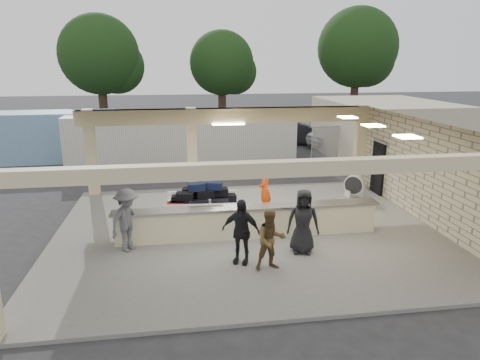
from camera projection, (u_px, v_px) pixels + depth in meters
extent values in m
plane|color=#28282A|center=(246.00, 233.00, 13.78)|extent=(120.00, 120.00, 0.00)
cube|color=#65635E|center=(246.00, 232.00, 13.76)|extent=(12.00, 10.00, 0.10)
cube|color=beige|center=(246.00, 125.00, 12.84)|extent=(12.00, 10.00, 0.02)
cube|color=#C2B598|center=(425.00, 174.00, 14.14)|extent=(0.02, 10.00, 3.50)
cube|color=black|center=(378.00, 168.00, 17.35)|extent=(0.10, 0.95, 2.10)
cube|color=beige|center=(228.00, 116.00, 17.44)|extent=(12.00, 0.50, 0.60)
cube|color=beige|center=(286.00, 168.00, 8.25)|extent=(12.00, 0.30, 0.30)
cube|color=beige|center=(91.00, 153.00, 17.05)|extent=(0.40, 0.40, 3.50)
cube|color=beige|center=(192.00, 150.00, 17.61)|extent=(0.40, 0.40, 3.50)
cube|color=beige|center=(359.00, 145.00, 18.68)|extent=(0.40, 0.40, 3.50)
cube|color=white|center=(229.00, 124.00, 17.29)|extent=(1.30, 0.12, 0.06)
cube|color=#FFEABF|center=(348.00, 117.00, 14.80)|extent=(0.55, 0.55, 0.04)
cube|color=#FFEABF|center=(373.00, 126.00, 12.90)|extent=(0.55, 0.55, 0.04)
cube|color=#FFEABF|center=(407.00, 137.00, 10.99)|extent=(0.55, 0.55, 0.04)
cube|color=beige|center=(248.00, 223.00, 13.15)|extent=(8.00, 0.50, 0.90)
cube|color=#B7B7BC|center=(249.00, 207.00, 13.02)|extent=(8.20, 0.58, 0.06)
cube|color=white|center=(203.00, 207.00, 14.23)|extent=(2.45, 1.55, 0.11)
cylinder|color=black|center=(174.00, 224.00, 13.74)|extent=(0.13, 0.39, 0.38)
cylinder|color=black|center=(175.00, 213.00, 14.75)|extent=(0.13, 0.39, 0.38)
cylinder|color=black|center=(233.00, 222.00, 13.92)|extent=(0.13, 0.39, 0.38)
cylinder|color=black|center=(230.00, 211.00, 14.92)|extent=(0.13, 0.39, 0.38)
cube|color=white|center=(202.00, 195.00, 14.87)|extent=(2.38, 0.17, 0.29)
cube|color=white|center=(203.00, 208.00, 13.49)|extent=(2.38, 0.17, 0.29)
cube|color=black|center=(179.00, 205.00, 13.84)|extent=(0.57, 0.39, 0.25)
cube|color=black|center=(200.00, 204.00, 13.90)|extent=(0.57, 0.39, 0.25)
cube|color=black|center=(220.00, 204.00, 13.96)|extent=(0.57, 0.39, 0.25)
cube|color=black|center=(180.00, 199.00, 14.39)|extent=(0.57, 0.39, 0.25)
cube|color=black|center=(200.00, 199.00, 14.45)|extent=(0.57, 0.39, 0.25)
cube|color=black|center=(219.00, 198.00, 14.51)|extent=(0.57, 0.39, 0.25)
cube|color=black|center=(185.00, 196.00, 13.88)|extent=(0.57, 0.39, 0.25)
cube|color=black|center=(205.00, 194.00, 14.12)|extent=(0.57, 0.39, 0.25)
cube|color=black|center=(219.00, 192.00, 14.35)|extent=(0.57, 0.39, 0.25)
cube|color=black|center=(191.00, 192.00, 14.35)|extent=(0.57, 0.39, 0.25)
cube|color=black|center=(196.00, 187.00, 14.03)|extent=(0.57, 0.39, 0.25)
cube|color=black|center=(214.00, 185.00, 14.17)|extent=(0.57, 0.39, 0.25)
cube|color=#590F0C|center=(176.00, 206.00, 13.74)|extent=(0.57, 0.39, 0.25)
cube|color=black|center=(228.00, 198.00, 14.53)|extent=(0.57, 0.39, 0.25)
cylinder|color=white|center=(354.00, 185.00, 17.07)|extent=(0.78, 0.71, 0.79)
cylinder|color=black|center=(354.00, 185.00, 17.07)|extent=(0.74, 0.68, 0.71)
cube|color=white|center=(347.00, 193.00, 17.13)|extent=(0.05, 0.44, 0.26)
cube|color=white|center=(360.00, 193.00, 17.21)|extent=(0.05, 0.44, 0.26)
imported|color=#F9460D|center=(265.00, 190.00, 15.10)|extent=(0.56, 0.72, 1.73)
imported|color=brown|center=(271.00, 240.00, 10.99)|extent=(0.82, 0.43, 1.62)
imported|color=black|center=(241.00, 231.00, 11.33)|extent=(1.11, 0.78, 1.79)
imported|color=#505056|center=(127.00, 220.00, 12.05)|extent=(1.07, 1.19, 1.84)
imported|color=black|center=(303.00, 221.00, 11.94)|extent=(0.96, 0.54, 1.85)
imported|color=silver|center=(345.00, 137.00, 27.17)|extent=(5.29, 3.73, 1.37)
imported|color=silver|center=(411.00, 133.00, 28.32)|extent=(5.18, 3.86, 1.54)
imported|color=black|center=(302.00, 133.00, 28.24)|extent=(4.70, 3.05, 1.48)
cube|color=silver|center=(183.00, 138.00, 23.32)|extent=(12.21, 2.77, 2.63)
cube|color=#7FA8CB|center=(18.00, 137.00, 23.30)|extent=(10.37, 2.73, 2.68)
cylinder|color=gray|center=(312.00, 146.00, 22.78)|extent=(0.06, 0.06, 2.00)
cylinder|color=gray|center=(347.00, 145.00, 23.06)|extent=(0.06, 0.06, 2.00)
cylinder|color=gray|center=(382.00, 144.00, 23.34)|extent=(0.06, 0.06, 2.00)
cylinder|color=gray|center=(416.00, 143.00, 23.62)|extent=(0.06, 0.06, 2.00)
cylinder|color=gray|center=(450.00, 142.00, 23.90)|extent=(0.06, 0.06, 2.00)
cube|color=gray|center=(416.00, 143.00, 23.62)|extent=(12.00, 0.02, 2.00)
cylinder|color=gray|center=(418.00, 125.00, 23.35)|extent=(12.00, 0.05, 0.05)
cylinder|color=#382619|center=(103.00, 100.00, 34.93)|extent=(0.70, 0.70, 4.50)
sphere|color=black|center=(99.00, 54.00, 33.96)|extent=(6.30, 6.30, 6.30)
sphere|color=black|center=(117.00, 66.00, 34.94)|extent=(4.50, 4.50, 4.50)
cylinder|color=#382619|center=(222.00, 100.00, 38.30)|extent=(0.70, 0.70, 4.00)
sphere|color=black|center=(222.00, 63.00, 37.44)|extent=(5.60, 5.60, 5.60)
sphere|color=black|center=(234.00, 72.00, 38.39)|extent=(4.00, 4.00, 4.00)
cylinder|color=#382619|center=(354.00, 93.00, 38.89)|extent=(0.70, 0.70, 5.00)
sphere|color=black|center=(357.00, 48.00, 37.81)|extent=(7.00, 7.00, 7.00)
sphere|color=black|center=(367.00, 59.00, 38.82)|extent=(5.00, 5.00, 5.00)
cube|color=#C2B89A|center=(383.00, 130.00, 24.20)|extent=(6.00, 8.00, 3.20)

